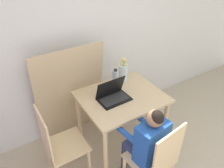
{
  "coord_description": "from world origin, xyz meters",
  "views": [
    {
      "loc": [
        -1.09,
        -0.06,
        2.21
      ],
      "look_at": [
        -0.05,
        1.62,
        0.92
      ],
      "focal_mm": 35.0,
      "sensor_mm": 36.0,
      "label": 1
    }
  ],
  "objects": [
    {
      "name": "water_bottle",
      "position": [
        0.11,
        1.8,
        0.85
      ],
      "size": [
        0.07,
        0.07,
        0.23
      ],
      "color": "silver",
      "rests_on": "dining_table"
    },
    {
      "name": "dining_table",
      "position": [
        0.06,
        1.59,
        0.63
      ],
      "size": [
        0.92,
        0.76,
        0.74
      ],
      "color": "#D6B784",
      "rests_on": "ground_plane"
    },
    {
      "name": "laptop",
      "position": [
        -0.05,
        1.61,
        0.79
      ],
      "size": [
        0.36,
        0.25,
        0.23
      ],
      "rotation": [
        0.0,
        0.0,
        0.03
      ],
      "color": "black",
      "rests_on": "dining_table"
    },
    {
      "name": "chair_spare",
      "position": [
        -0.75,
        1.53,
        0.47
      ],
      "size": [
        0.4,
        0.4,
        0.93
      ],
      "rotation": [
        0.0,
        0.0,
        1.58
      ],
      "color": "#D6B784",
      "rests_on": "ground_plane"
    },
    {
      "name": "chair_occupied",
      "position": [
        -0.03,
        0.87,
        0.47
      ],
      "size": [
        0.45,
        0.45,
        0.93
      ],
      "rotation": [
        0.0,
        0.0,
        3.26
      ],
      "color": "#D6B784",
      "rests_on": "ground_plane"
    },
    {
      "name": "cardboard_panel",
      "position": [
        -0.37,
        2.08,
        0.63
      ],
      "size": [
        0.86,
        0.19,
        1.27
      ],
      "color": "tan",
      "rests_on": "ground_plane"
    },
    {
      "name": "flower_vase",
      "position": [
        0.26,
        1.86,
        0.86
      ],
      "size": [
        0.12,
        0.12,
        0.33
      ],
      "color": "silver",
      "rests_on": "dining_table"
    },
    {
      "name": "wall_back",
      "position": [
        0.0,
        2.23,
        1.25
      ],
      "size": [
        6.4,
        0.05,
        2.5
      ],
      "color": "silver",
      "rests_on": "ground_plane"
    },
    {
      "name": "person_seated",
      "position": [
        -0.04,
        1.0,
        0.63
      ],
      "size": [
        0.36,
        0.46,
        1.03
      ],
      "rotation": [
        0.0,
        0.0,
        3.26
      ],
      "color": "#1E4C9E",
      "rests_on": "ground_plane"
    }
  ]
}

